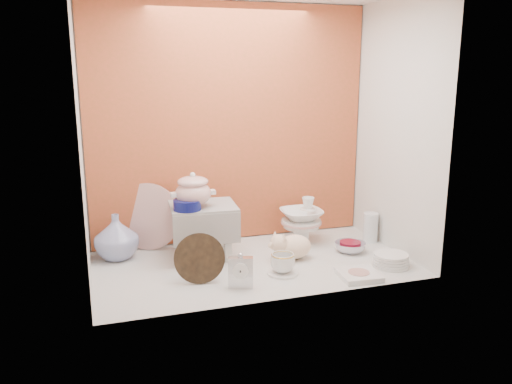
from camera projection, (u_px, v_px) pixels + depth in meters
ground at (254, 264)px, 3.03m from camera, size 1.80×1.80×0.00m
niche_shell at (244, 99)px, 2.98m from camera, size 1.86×1.03×1.53m
step_stool at (204, 231)px, 3.10m from camera, size 0.41×0.36×0.32m
soup_tureen at (193, 190)px, 2.99m from camera, size 0.25×0.25×0.21m
cobalt_bowl at (187, 205)px, 2.95m from camera, size 0.18×0.18×0.06m
floral_platter at (147, 217)px, 3.23m from camera, size 0.41×0.22×0.42m
blue_white_vase at (116, 237)px, 3.08m from camera, size 0.33×0.33×0.27m
lacquer_tray at (200, 258)px, 2.74m from camera, size 0.28×0.11×0.26m
mantel_clock at (241, 271)px, 2.68m from camera, size 0.13×0.08×0.18m
plush_pig at (294, 246)px, 3.08m from camera, size 0.31×0.25×0.16m
teacup_saucer at (283, 273)px, 2.87m from camera, size 0.23×0.23×0.01m
gold_rim_teacup at (283, 263)px, 2.86m from camera, size 0.16×0.16×0.11m
lattice_dish at (359, 275)px, 2.82m from camera, size 0.22×0.22×0.03m
dinner_plate_stack at (391, 260)px, 2.98m from camera, size 0.26×0.26×0.07m
crystal_bowl at (350, 247)px, 3.21m from camera, size 0.24×0.24×0.06m
clear_glass_vase at (370, 227)px, 3.39m from camera, size 0.10×0.10×0.19m
porcelain_tower at (301, 220)px, 3.35m from camera, size 0.32×0.32×0.30m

